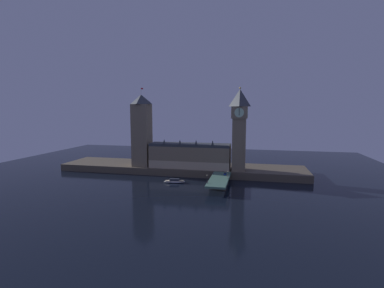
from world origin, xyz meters
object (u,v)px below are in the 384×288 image
clock_tower (239,127)px  pedestrian_far_rail (213,174)px  victoria_tower (142,130)px  car_southbound_trail (225,174)px  pedestrian_near_rail (208,182)px  street_lamp_mid (228,174)px  boat_upstream (174,181)px  street_lamp_near (207,178)px  pedestrian_mid_walk (228,177)px

clock_tower → pedestrian_far_rail: bearing=-131.8°
pedestrian_far_rail → clock_tower: bearing=48.2°
victoria_tower → pedestrian_far_rail: (67.72, -22.53, -30.86)m
pedestrian_far_rail → car_southbound_trail: bearing=12.8°
clock_tower → victoria_tower: size_ratio=0.98×
pedestrian_near_rail → street_lamp_mid: bearing=50.5°
boat_upstream → clock_tower: bearing=30.1°
street_lamp_near → street_lamp_mid: (12.88, 14.72, -0.02)m
victoria_tower → street_lamp_mid: (80.21, -33.85, -28.01)m
street_lamp_near → victoria_tower: bearing=144.2°
victoria_tower → car_southbound_trail: victoria_tower is taller
pedestrian_near_rail → victoria_tower: bearing=144.1°
pedestrian_far_rail → pedestrian_near_rail: bearing=-90.0°
street_lamp_mid → clock_tower: bearing=79.6°
car_southbound_trail → street_lamp_near: street_lamp_near is taller
pedestrian_mid_walk → pedestrian_far_rail: size_ratio=1.01×
victoria_tower → street_lamp_near: 87.61m
clock_tower → pedestrian_mid_walk: size_ratio=39.03×
street_lamp_mid → boat_upstream: size_ratio=0.36×
pedestrian_mid_walk → street_lamp_near: street_lamp_near is taller
street_lamp_mid → pedestrian_near_rail: bearing=-129.5°
clock_tower → pedestrian_near_rail: bearing=-111.3°
pedestrian_near_rail → clock_tower: bearing=68.7°
pedestrian_near_rail → pedestrian_mid_walk: pedestrian_mid_walk is taller
victoria_tower → boat_upstream: victoria_tower is taller
clock_tower → street_lamp_mid: 45.70m
victoria_tower → pedestrian_far_rail: size_ratio=40.21×
car_southbound_trail → street_lamp_mid: (3.42, -13.38, 3.05)m
clock_tower → boat_upstream: clock_tower is taller
victoria_tower → pedestrian_mid_walk: 90.85m
victoria_tower → car_southbound_trail: 85.32m
pedestrian_mid_walk → boat_upstream: pedestrian_mid_walk is taller
clock_tower → pedestrian_near_rail: clock_tower is taller
boat_upstream → pedestrian_far_rail: bearing=13.7°
pedestrian_mid_walk → boat_upstream: (-41.34, 0.89, -5.96)m
car_southbound_trail → boat_upstream: (-38.32, -9.17, -5.75)m
car_southbound_trail → street_lamp_mid: 14.15m
victoria_tower → car_southbound_trail: bearing=-14.9°
victoria_tower → street_lamp_mid: size_ratio=11.55×
clock_tower → car_southbound_trail: (-9.28, -18.47, -35.29)m
victoria_tower → pedestrian_near_rail: (67.72, -48.99, -30.93)m
clock_tower → pedestrian_near_rail: size_ratio=42.31×
pedestrian_far_rail → boat_upstream: 30.69m
car_southbound_trail → street_lamp_near: size_ratio=0.79×
clock_tower → pedestrian_near_rail: 61.49m
pedestrian_far_rail → street_lamp_mid: street_lamp_mid is taller
car_southbound_trail → pedestrian_far_rail: pedestrian_far_rail is taller
pedestrian_mid_walk → street_lamp_near: 22.12m
victoria_tower → street_lamp_mid: bearing=-22.9°
street_lamp_mid → boat_upstream: bearing=174.2°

